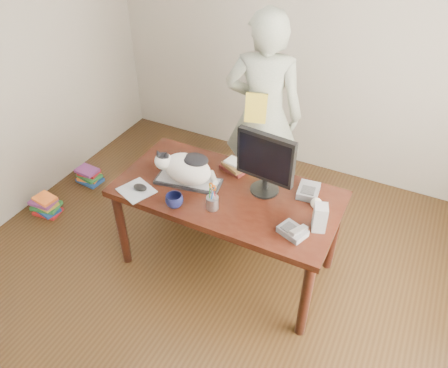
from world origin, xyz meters
TOP-DOWN VIEW (x-y plane):
  - room at (0.00, 0.00)m, footprint 4.50×4.50m
  - desk at (0.00, 0.68)m, footprint 1.60×0.80m
  - keyboard at (-0.30, 0.56)m, footprint 0.50×0.26m
  - cat at (-0.31, 0.56)m, footprint 0.47×0.29m
  - monitor at (0.23, 0.71)m, footprint 0.42×0.22m
  - pen_cup at (-0.01, 0.39)m, footprint 0.11×0.11m
  - mousepad at (-0.58, 0.31)m, footprint 0.29×0.28m
  - mouse at (-0.56, 0.33)m, footprint 0.12×0.10m
  - coffee_mug at (-0.25, 0.30)m, footprint 0.16×0.16m
  - phone at (0.56, 0.40)m, footprint 0.20×0.18m
  - speaker at (0.69, 0.52)m, footprint 0.11×0.12m
  - baseball at (0.61, 0.71)m, footprint 0.08×0.08m
  - book_stack at (-0.06, 0.86)m, footprint 0.23×0.21m
  - calculator at (0.52, 0.83)m, footprint 0.16×0.20m
  - person at (-0.10, 1.48)m, footprint 0.74×0.58m
  - held_book at (-0.10, 1.31)m, footprint 0.19×0.14m
  - book_pile_a at (-1.75, 0.40)m, footprint 0.27×0.22m
  - book_pile_b at (-1.72, 0.95)m, footprint 0.26×0.20m

SIDE VIEW (x-z plane):
  - book_pile_b at x=-1.72m, z-range 0.00..0.15m
  - book_pile_a at x=-1.75m, z-range 0.00..0.18m
  - desk at x=0.00m, z-range 0.23..0.98m
  - mousepad at x=-0.58m, z-range 0.75..0.76m
  - keyboard at x=-0.30m, z-range 0.75..0.78m
  - mouse at x=-0.56m, z-range 0.75..0.79m
  - phone at x=0.56m, z-range 0.74..0.81m
  - calculator at x=0.52m, z-range 0.75..0.81m
  - book_stack at x=-0.06m, z-range 0.75..0.82m
  - baseball at x=0.61m, z-range 0.75..0.83m
  - coffee_mug at x=-0.25m, z-range 0.75..0.84m
  - pen_cup at x=-0.01m, z-range 0.70..0.92m
  - speaker at x=0.69m, z-range 0.75..0.94m
  - cat at x=-0.31m, z-range 0.75..1.02m
  - person at x=-0.10m, z-range 0.00..1.79m
  - monitor at x=0.23m, z-range 0.78..1.25m
  - held_book at x=-0.10m, z-range 0.93..1.17m
  - room at x=0.00m, z-range -0.90..3.60m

